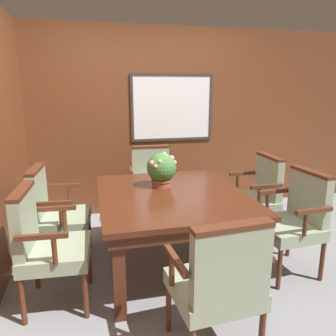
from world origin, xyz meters
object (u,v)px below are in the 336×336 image
Objects in this scene: chair_right_near at (295,217)px; chair_left_near at (45,242)px; chair_left_far at (54,211)px; chair_right_far at (257,194)px; chair_head_near at (219,281)px; potted_plant at (162,169)px; chair_head_far at (152,181)px; dining_table at (172,202)px.

chair_left_near is (-2.15, 0.01, 0.00)m from chair_right_near.
chair_left_near is (0.00, -0.67, 0.00)m from chair_left_far.
chair_right_near is at bearing 1.30° from chair_right_far.
potted_plant reaches higher than chair_head_near.
chair_head_far and chair_right_far have the same top height.
chair_left_far is 2.81× the size of potted_plant.
chair_left_near is at bearing -162.74° from dining_table.
potted_plant is (-0.05, 0.22, 0.27)m from dining_table.
potted_plant reaches higher than chair_left_far.
chair_left_far is 1.00× the size of chair_right_far.
chair_head_near is at bearing -34.19° from chair_right_far.
chair_left_near is (-1.08, -0.34, -0.11)m from dining_table.
chair_head_near is at bearing -87.32° from potted_plant.
chair_left_far and chair_head_near have the same top height.
chair_head_far is at bearing -148.76° from chair_right_near.
chair_head_near is at bearing -87.18° from chair_head_far.
chair_head_near is 1.00× the size of chair_right_far.
chair_left_far is at bearing -88.51° from chair_right_far.
chair_right_near is 2.81× the size of potted_plant.
chair_head_far is (0.03, 1.14, -0.11)m from dining_table.
chair_head_far is 1.82m from chair_right_near.
chair_left_far is 2.15m from chair_right_far.
chair_head_far is 1.00× the size of chair_right_near.
chair_head_far is at bearing -33.34° from chair_left_near.
chair_head_far is at bearing -49.42° from chair_left_far.
chair_right_near reaches higher than dining_table.
chair_left_far is 1.84m from chair_head_near.
chair_right_far is at bearing -33.86° from chair_head_far.
chair_left_far is 1.11m from potted_plant.
chair_head_far is 1.00× the size of chair_head_near.
chair_head_near and chair_right_near have the same top height.
chair_left_near is 1.23m from potted_plant.
chair_head_near is at bearing -138.55° from chair_left_far.
chair_head_far is at bearing -126.03° from chair_right_far.
dining_table is 1.58× the size of chair_head_near.
chair_head_near is 1.32m from chair_right_near.
chair_head_far is 2.28m from chair_head_near.
chair_right_far is 1.00× the size of chair_right_near.
chair_head_near is (-0.01, -2.28, 0.00)m from chair_head_far.
chair_right_far is (1.07, 0.36, -0.11)m from dining_table.
chair_right_near is (1.04, -1.49, 0.00)m from chair_head_far.
chair_left_far is 1.00× the size of chair_head_far.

